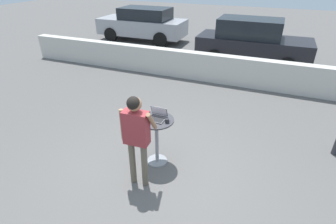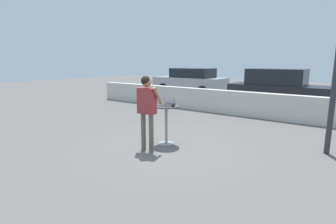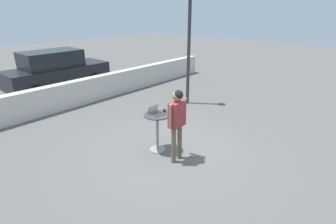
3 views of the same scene
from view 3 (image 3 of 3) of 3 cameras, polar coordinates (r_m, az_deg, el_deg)
name	(u,v)px [view 3 (image 3 of 3)]	position (r m, az deg, el deg)	size (l,w,h in m)	color
ground_plane	(172,152)	(6.75, 0.79, -8.70)	(50.00, 50.00, 0.00)	#5B5956
pavement_kerb	(69,95)	(10.24, -20.82, 3.49)	(15.21, 0.35, 0.94)	beige
cafe_table	(157,126)	(6.55, -2.33, -3.14)	(0.67, 0.67, 0.99)	gray
laptop	(156,112)	(6.43, -2.61, -0.08)	(0.33, 0.31, 0.21)	#515156
coffee_mug	(164,111)	(6.54, -0.79, 0.30)	(0.10, 0.07, 0.08)	#232328
standing_person	(177,116)	(5.91, 1.97, -0.99)	(0.56, 0.40, 1.76)	brown
parked_car_near_street	(57,71)	(12.53, -23.09, 8.25)	(4.29, 1.79, 1.76)	black
street_lamp	(189,32)	(9.61, 4.64, 16.90)	(0.32, 0.32, 4.04)	#2D2D33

